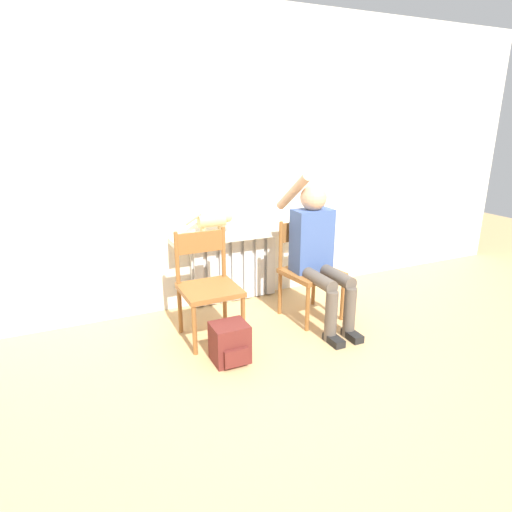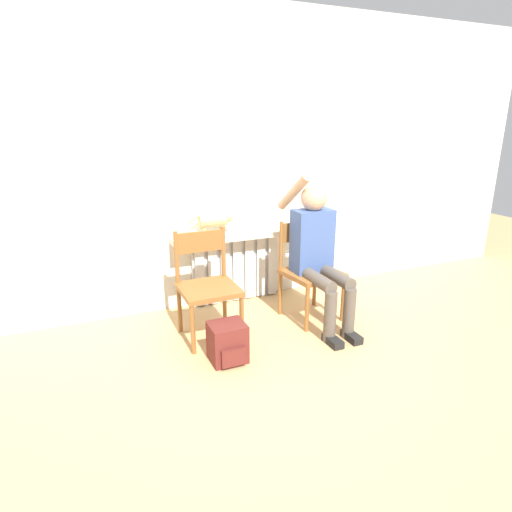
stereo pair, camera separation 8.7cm
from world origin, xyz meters
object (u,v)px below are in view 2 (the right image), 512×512
object	(u,v)px
chair_right	(309,269)
backpack	(228,343)
person	(318,248)
cat	(215,220)
chair_left	(207,284)

from	to	relation	value
chair_right	backpack	distance (m)	1.07
chair_right	backpack	size ratio (longest dim) A/B	2.96
person	cat	world-z (taller)	person
chair_right	person	xyz separation A→B (m)	(0.01, -0.12, 0.22)
chair_left	backpack	distance (m)	0.54
chair_right	person	bearing A→B (deg)	-94.90
cat	person	bearing A→B (deg)	-42.94
chair_right	cat	distance (m)	0.95
chair_left	chair_right	world-z (taller)	same
chair_left	cat	size ratio (longest dim) A/B	1.93
person	cat	bearing A→B (deg)	137.06
backpack	cat	bearing A→B (deg)	76.06
person	cat	xyz separation A→B (m)	(-0.70, 0.65, 0.17)
person	backpack	bearing A→B (deg)	-160.98
cat	backpack	xyz separation A→B (m)	(-0.24, -0.97, -0.70)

